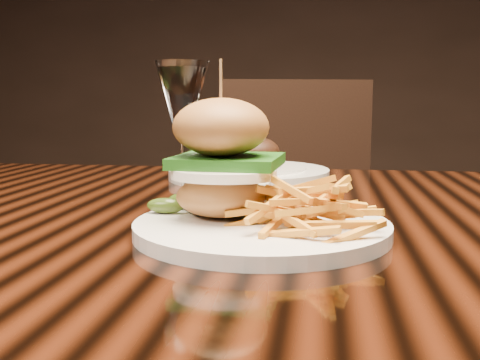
# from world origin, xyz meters

# --- Properties ---
(dining_table) EXTENTS (1.60, 0.90, 0.75)m
(dining_table) POSITION_xyz_m (0.00, 0.00, 0.67)
(dining_table) COLOR black
(dining_table) RESTS_ON ground
(burger_plate) EXTENTS (0.27, 0.27, 0.19)m
(burger_plate) POSITION_xyz_m (-0.01, -0.12, 0.80)
(burger_plate) COLOR silver
(burger_plate) RESTS_ON dining_table
(ramekin) EXTENTS (0.10, 0.10, 0.04)m
(ramekin) POSITION_xyz_m (-0.05, -0.03, 0.77)
(ramekin) COLOR silver
(ramekin) RESTS_ON dining_table
(wine_glass) EXTENTS (0.07, 0.07, 0.19)m
(wine_glass) POSITION_xyz_m (-0.12, 0.03, 0.89)
(wine_glass) COLOR white
(wine_glass) RESTS_ON dining_table
(far_dish) EXTENTS (0.29, 0.29, 0.09)m
(far_dish) POSITION_xyz_m (-0.07, 0.29, 0.77)
(far_dish) COLOR silver
(far_dish) RESTS_ON dining_table
(chair_far) EXTENTS (0.57, 0.57, 0.95)m
(chair_far) POSITION_xyz_m (0.02, 0.89, 0.54)
(chair_far) COLOR black
(chair_far) RESTS_ON ground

